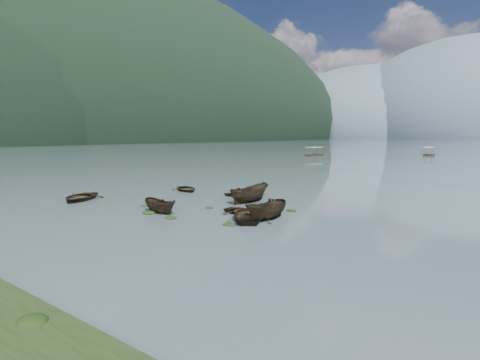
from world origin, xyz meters
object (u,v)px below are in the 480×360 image
Objects in this scene: pontoon_left at (314,156)px; pontoon_centre at (429,156)px; rowboat_0 at (80,200)px; rowboat_3 at (249,219)px.

pontoon_centre is at bearing 44.83° from pontoon_left.
pontoon_centre is (12.43, 111.95, 0.00)m from rowboat_0.
pontoon_centre reaches higher than rowboat_3.
rowboat_3 reaches higher than rowboat_0.
rowboat_0 is 112.63m from pontoon_centre.
pontoon_centre is at bearing -120.48° from rowboat_3.
rowboat_3 is at bearing -21.76° from rowboat_0.
pontoon_left is (-35.10, 86.79, 0.00)m from rowboat_3.
rowboat_0 is 0.72× the size of pontoon_left.
pontoon_left is (-16.82, 89.77, 0.00)m from rowboat_0.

